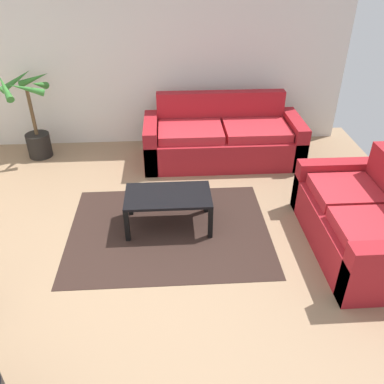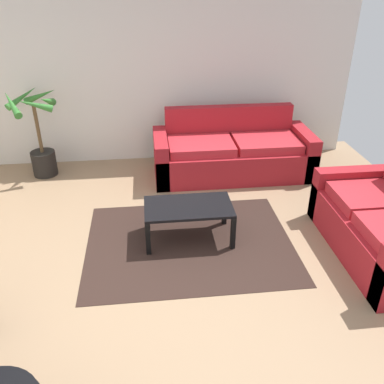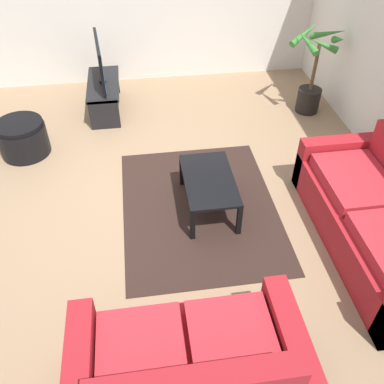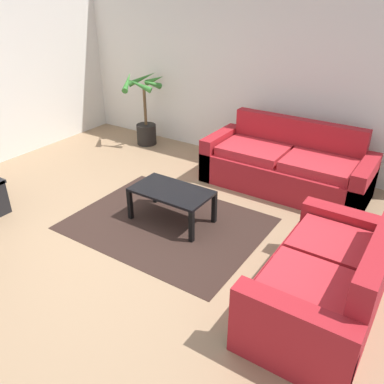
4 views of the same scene
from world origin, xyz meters
name	(u,v)px [view 2 (image 2 of 4)]	position (x,y,z in m)	size (l,w,h in m)	color
ground_plane	(163,283)	(0.00, 0.00, 0.00)	(6.60, 6.60, 0.00)	#937556
wall_back	(149,70)	(0.00, 3.00, 1.35)	(6.00, 0.06, 2.70)	silver
couch_main	(232,154)	(1.11, 2.28, 0.30)	(2.21, 0.90, 0.90)	maroon
coffee_table	(188,210)	(0.32, 0.72, 0.35)	(0.93, 0.53, 0.41)	black
area_rug	(190,243)	(0.32, 0.62, 0.00)	(2.20, 1.70, 0.01)	black
potted_palm	(39,141)	(-1.57, 2.55, 0.52)	(0.71, 0.78, 1.23)	black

